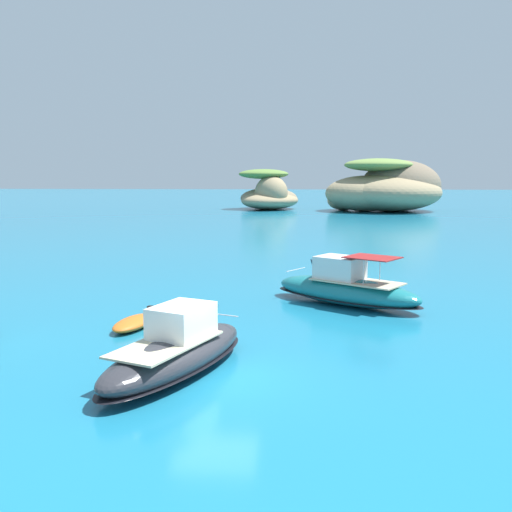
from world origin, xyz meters
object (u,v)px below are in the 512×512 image
object	(u,v)px
islet_large	(386,189)
dinghy_tender	(134,323)
islet_small	(269,196)
motorboat_teal	(346,289)
motorboat_charcoal	(177,351)

from	to	relation	value
islet_large	dinghy_tender	bearing A→B (deg)	-106.12
islet_small	motorboat_teal	world-z (taller)	islet_small
motorboat_charcoal	dinghy_tender	size ratio (longest dim) A/B	2.49
motorboat_charcoal	motorboat_teal	distance (m)	11.26
motorboat_charcoal	islet_large	bearing A→B (deg)	76.76
islet_large	motorboat_teal	xyz separation A→B (m)	(-12.18, -67.09, -2.72)
motorboat_teal	dinghy_tender	size ratio (longest dim) A/B	2.55
motorboat_charcoal	dinghy_tender	xyz separation A→B (m)	(-2.70, 4.91, -0.46)
islet_small	motorboat_charcoal	size ratio (longest dim) A/B	2.18
motorboat_charcoal	motorboat_teal	bearing A→B (deg)	58.60
islet_large	dinghy_tender	distance (m)	74.80
islet_small	dinghy_tender	size ratio (longest dim) A/B	5.42
islet_large	islet_small	size ratio (longest dim) A/B	1.51
islet_large	islet_small	bearing A→B (deg)	170.63
islet_large	dinghy_tender	xyz separation A→B (m)	(-20.75, -71.79, -3.24)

